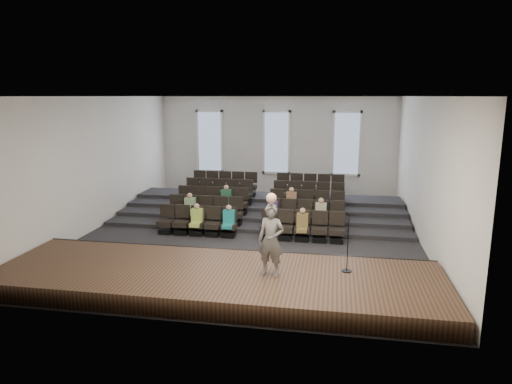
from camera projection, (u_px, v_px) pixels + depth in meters
ground at (252, 233)px, 17.01m from camera, size 14.00×14.00×0.00m
ceiling at (251, 96)px, 15.97m from camera, size 12.00×14.00×0.02m
wall_back at (277, 146)px, 23.25m from camera, size 12.00×0.04×5.00m
wall_front at (191, 216)px, 9.73m from camera, size 12.00×0.04×5.00m
wall_left at (98, 163)px, 17.51m from camera, size 0.04×14.00×5.00m
wall_right at (426, 171)px, 15.47m from camera, size 0.04×14.00×5.00m
stage at (216, 280)px, 12.04m from camera, size 11.80×3.60×0.50m
stage_lip at (231, 257)px, 13.75m from camera, size 11.80×0.06×0.52m
risers at (265, 208)px, 20.02m from camera, size 11.80×4.80×0.60m
seating_rows at (259, 206)px, 18.35m from camera, size 6.80×4.70×1.67m
windows at (276, 142)px, 23.15m from camera, size 8.44×0.10×3.24m
audience at (253, 210)px, 17.15m from camera, size 5.45×2.64×1.10m
speaker at (271, 240)px, 11.55m from camera, size 0.75×0.56×1.86m
mic_stand at (347, 254)px, 11.87m from camera, size 0.27×0.27×1.60m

